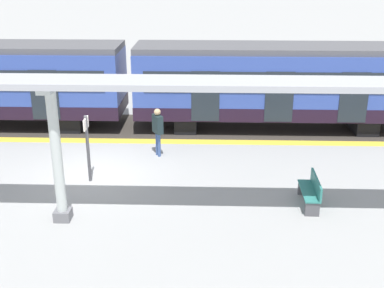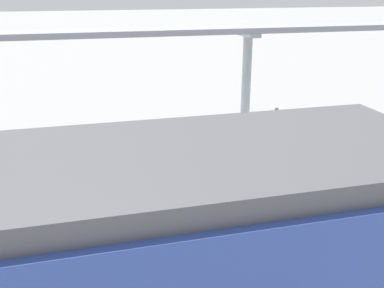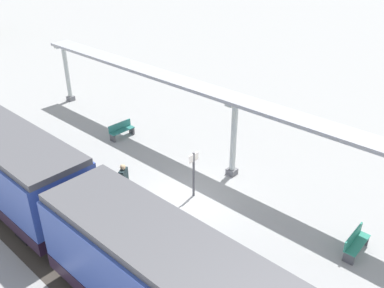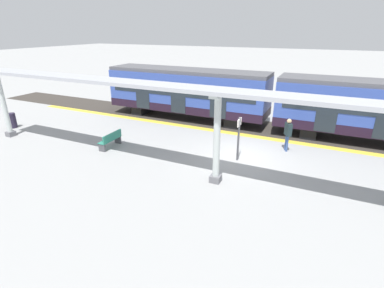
{
  "view_description": "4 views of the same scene",
  "coord_description": "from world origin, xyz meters",
  "px_view_note": "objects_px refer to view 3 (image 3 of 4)",
  "views": [
    {
      "loc": [
        14.88,
        3.76,
        6.79
      ],
      "look_at": [
        0.48,
        3.29,
        1.31
      ],
      "focal_mm": 46.15,
      "sensor_mm": 36.0,
      "label": 1
    },
    {
      "loc": [
        -9.18,
        4.7,
        5.11
      ],
      "look_at": [
        -0.28,
        2.38,
        1.72
      ],
      "focal_mm": 40.68,
      "sensor_mm": 36.0,
      "label": 2
    },
    {
      "loc": [
        -10.65,
        -10.14,
        10.73
      ],
      "look_at": [
        2.34,
        1.79,
        1.21
      ],
      "focal_mm": 38.57,
      "sensor_mm": 36.0,
      "label": 3
    },
    {
      "loc": [
        13.42,
        3.63,
        6.11
      ],
      "look_at": [
        1.9,
        -1.82,
        1.05
      ],
      "focal_mm": 27.4,
      "sensor_mm": 36.0,
      "label": 4
    }
  ],
  "objects_px": {
    "platform_info_sign": "(194,170)",
    "passenger_waiting_near_edge": "(124,178)",
    "bench_mid_platform": "(121,130)",
    "canopy_pillar_third": "(67,73)",
    "bench_near_end": "(355,242)",
    "canopy_pillar_second": "(234,139)"
  },
  "relations": [
    {
      "from": "platform_info_sign",
      "to": "canopy_pillar_second",
      "type": "bearing_deg",
      "value": -3.92
    },
    {
      "from": "bench_mid_platform",
      "to": "canopy_pillar_second",
      "type": "bearing_deg",
      "value": -80.98
    },
    {
      "from": "canopy_pillar_third",
      "to": "bench_near_end",
      "type": "xyz_separation_m",
      "value": [
        -1.18,
        -20.39,
        -1.49
      ]
    },
    {
      "from": "bench_near_end",
      "to": "bench_mid_platform",
      "type": "xyz_separation_m",
      "value": [
        0.07,
        13.55,
        0.0
      ]
    },
    {
      "from": "canopy_pillar_second",
      "to": "bench_near_end",
      "type": "relative_size",
      "value": 2.52
    },
    {
      "from": "bench_near_end",
      "to": "passenger_waiting_near_edge",
      "type": "height_order",
      "value": "passenger_waiting_near_edge"
    },
    {
      "from": "canopy_pillar_third",
      "to": "bench_mid_platform",
      "type": "relative_size",
      "value": 2.52
    },
    {
      "from": "platform_info_sign",
      "to": "passenger_waiting_near_edge",
      "type": "relative_size",
      "value": 1.24
    },
    {
      "from": "bench_mid_platform",
      "to": "platform_info_sign",
      "type": "relative_size",
      "value": 0.69
    },
    {
      "from": "bench_mid_platform",
      "to": "platform_info_sign",
      "type": "bearing_deg",
      "value": -101.89
    },
    {
      "from": "passenger_waiting_near_edge",
      "to": "bench_near_end",
      "type": "bearing_deg",
      "value": -67.63
    },
    {
      "from": "bench_near_end",
      "to": "platform_info_sign",
      "type": "distance_m",
      "value": 6.93
    },
    {
      "from": "canopy_pillar_third",
      "to": "bench_mid_platform",
      "type": "distance_m",
      "value": 7.09
    },
    {
      "from": "bench_near_end",
      "to": "bench_mid_platform",
      "type": "distance_m",
      "value": 13.55
    },
    {
      "from": "platform_info_sign",
      "to": "bench_near_end",
      "type": "bearing_deg",
      "value": -78.57
    },
    {
      "from": "passenger_waiting_near_edge",
      "to": "platform_info_sign",
      "type": "bearing_deg",
      "value": -41.8
    },
    {
      "from": "bench_mid_platform",
      "to": "platform_info_sign",
      "type": "distance_m",
      "value": 7.01
    },
    {
      "from": "canopy_pillar_second",
      "to": "bench_near_end",
      "type": "height_order",
      "value": "canopy_pillar_second"
    },
    {
      "from": "bench_mid_platform",
      "to": "passenger_waiting_near_edge",
      "type": "xyz_separation_m",
      "value": [
        -3.67,
        -4.81,
        0.67
      ]
    },
    {
      "from": "platform_info_sign",
      "to": "passenger_waiting_near_edge",
      "type": "distance_m",
      "value": 3.0
    },
    {
      "from": "canopy_pillar_third",
      "to": "passenger_waiting_near_edge",
      "type": "distance_m",
      "value": 12.62
    },
    {
      "from": "canopy_pillar_third",
      "to": "passenger_waiting_near_edge",
      "type": "height_order",
      "value": "canopy_pillar_third"
    }
  ]
}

